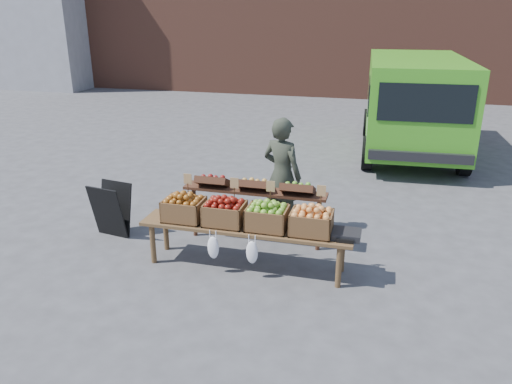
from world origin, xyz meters
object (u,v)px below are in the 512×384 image
(back_table, at_px, (255,208))
(crate_green_apples, at_px, (311,223))
(crate_golden_apples, at_px, (184,209))
(weighing_scale, at_px, (346,234))
(delivery_van, at_px, (413,107))
(chalkboard_sign, at_px, (111,210))
(display_bench, at_px, (246,247))
(vendor, at_px, (282,175))
(crate_russet_pears, at_px, (225,214))
(crate_red_apples, at_px, (267,218))

(back_table, distance_m, crate_green_apples, 1.17)
(crate_golden_apples, height_order, weighing_scale, crate_golden_apples)
(delivery_van, bearing_deg, chalkboard_sign, -129.42)
(chalkboard_sign, height_order, crate_golden_apples, crate_golden_apples)
(back_table, xyz_separation_m, display_bench, (0.08, -0.72, -0.24))
(display_bench, xyz_separation_m, crate_green_apples, (0.82, 0.00, 0.42))
(back_table, bearing_deg, vendor, 63.85)
(crate_golden_apples, height_order, crate_russet_pears, same)
(crate_russet_pears, bearing_deg, back_table, 74.77)
(back_table, distance_m, crate_red_apples, 0.82)
(delivery_van, bearing_deg, vendor, -114.45)
(back_table, relative_size, weighing_scale, 6.18)
(vendor, xyz_separation_m, crate_golden_apples, (-1.01, -1.26, -0.15))
(chalkboard_sign, bearing_deg, back_table, 17.55)
(display_bench, bearing_deg, crate_green_apples, 0.00)
(crate_golden_apples, bearing_deg, delivery_van, 64.38)
(crate_russet_pears, xyz_separation_m, crate_red_apples, (0.55, 0.00, 0.00))
(chalkboard_sign, relative_size, crate_green_apples, 1.60)
(delivery_van, xyz_separation_m, back_table, (-2.22, -5.46, -0.55))
(vendor, height_order, chalkboard_sign, vendor)
(delivery_van, distance_m, chalkboard_sign, 7.21)
(crate_green_apples, relative_size, weighing_scale, 1.47)
(crate_russet_pears, relative_size, crate_red_apples, 1.00)
(weighing_scale, bearing_deg, crate_golden_apples, 180.00)
(delivery_van, xyz_separation_m, crate_red_apples, (-1.86, -6.18, -0.36))
(crate_russet_pears, distance_m, crate_red_apples, 0.55)
(crate_golden_apples, distance_m, crate_green_apples, 1.65)
(vendor, relative_size, back_table, 0.81)
(back_table, relative_size, display_bench, 0.78)
(delivery_van, xyz_separation_m, vendor, (-1.95, -4.91, -0.21))
(back_table, bearing_deg, crate_russet_pears, -105.23)
(crate_russet_pears, relative_size, weighing_scale, 1.47)
(vendor, height_order, weighing_scale, vendor)
(display_bench, height_order, weighing_scale, weighing_scale)
(delivery_van, xyz_separation_m, crate_green_apples, (-1.31, -6.18, -0.36))
(chalkboard_sign, height_order, weighing_scale, chalkboard_sign)
(weighing_scale, bearing_deg, crate_russet_pears, 180.00)
(back_table, bearing_deg, crate_red_apples, -63.82)
(display_bench, xyz_separation_m, crate_russet_pears, (-0.28, 0.00, 0.42))
(crate_golden_apples, relative_size, crate_red_apples, 1.00)
(vendor, height_order, display_bench, vendor)
(back_table, height_order, crate_green_apples, back_table)
(back_table, bearing_deg, crate_golden_apples, -136.02)
(chalkboard_sign, relative_size, weighing_scale, 2.36)
(vendor, height_order, crate_green_apples, vendor)
(chalkboard_sign, xyz_separation_m, crate_green_apples, (2.97, -0.41, 0.31))
(chalkboard_sign, bearing_deg, weighing_scale, 2.17)
(crate_russet_pears, bearing_deg, vendor, 69.88)
(vendor, relative_size, weighing_scale, 5.03)
(display_bench, xyz_separation_m, crate_red_apples, (0.28, 0.00, 0.42))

